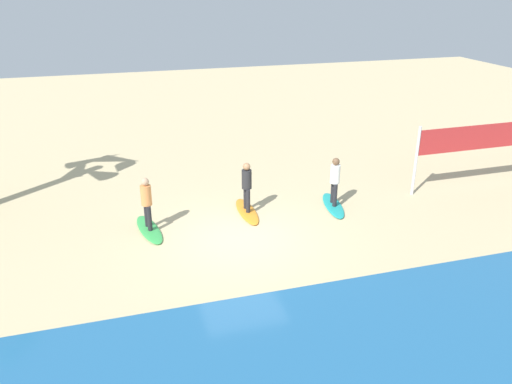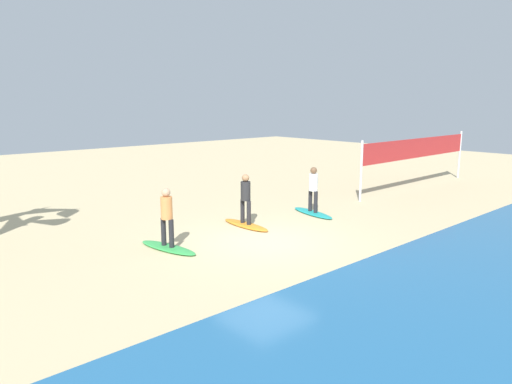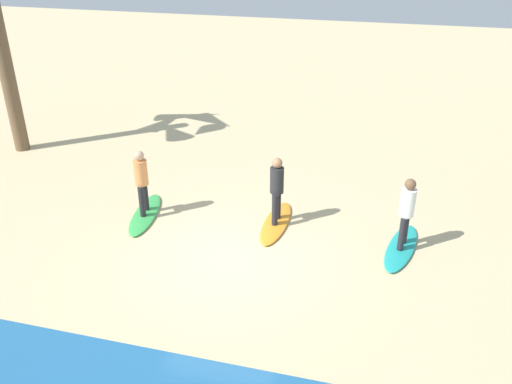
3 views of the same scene
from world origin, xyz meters
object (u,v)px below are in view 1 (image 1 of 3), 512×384
at_px(surfer_teal, 335,178).
at_px(surfer_green, 146,200).
at_px(surfboard_teal, 333,205).
at_px(surfboard_green, 149,229).
at_px(surfboard_orange, 247,211).
at_px(surfer_orange, 247,183).

xyz_separation_m(surfer_teal, surfer_green, (6.13, 0.05, 0.00)).
relative_size(surfboard_teal, surfboard_green, 1.00).
xyz_separation_m(surfboard_teal, surfer_teal, (0.00, 0.00, 0.99)).
height_order(surfboard_teal, surfboard_green, same).
xyz_separation_m(surfer_teal, surfboard_orange, (2.92, -0.36, -0.99)).
bearing_deg(surfer_orange, surfer_green, 7.24).
xyz_separation_m(surfboard_green, surfer_green, (0.00, 0.00, 0.99)).
relative_size(surfboard_green, surfer_green, 1.28).
bearing_deg(surfer_teal, surfboard_green, 0.46).
xyz_separation_m(surfer_orange, surfboard_green, (3.21, 0.41, -0.99)).
distance_m(surfer_teal, surfboard_orange, 3.11).
relative_size(surfer_teal, surfer_green, 1.00).
bearing_deg(surfer_teal, surfboard_teal, 0.00).
xyz_separation_m(surfboard_orange, surfer_green, (3.21, 0.41, 0.99)).
bearing_deg(surfer_green, surfer_orange, -172.76).
bearing_deg(surfboard_teal, surfer_green, -78.18).
relative_size(surfboard_orange, surfer_orange, 1.28).
distance_m(surfboard_teal, surfer_orange, 3.11).
bearing_deg(surfer_green, surfboard_teal, -179.54).
distance_m(surfboard_orange, surfboard_green, 3.24).
relative_size(surfer_orange, surfboard_green, 0.78).
bearing_deg(surfboard_orange, surfer_green, -81.71).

